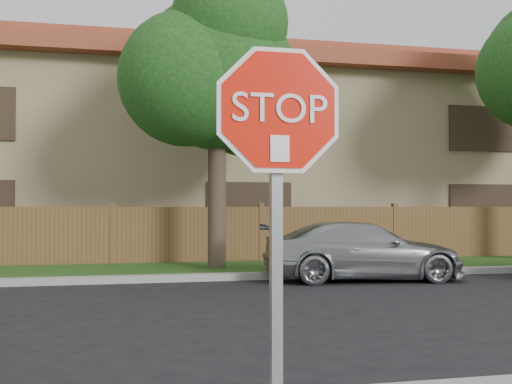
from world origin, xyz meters
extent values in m
cube|color=gray|center=(0.00, 8.15, 0.07)|extent=(70.00, 0.30, 0.15)
cube|color=#1E4714|center=(0.00, 9.80, 0.06)|extent=(70.00, 3.00, 0.12)
cube|color=brown|center=(0.00, 11.40, 0.80)|extent=(70.00, 0.12, 1.60)
cube|color=#9C8961|center=(0.00, 17.00, 3.00)|extent=(34.00, 8.00, 6.00)
cube|color=brown|center=(0.00, 17.00, 6.25)|extent=(35.20, 9.20, 0.50)
cube|color=brown|center=(0.00, 17.00, 6.85)|extent=(33.00, 5.50, 0.70)
cylinder|color=#382B21|center=(2.50, 9.70, 1.96)|extent=(0.44, 0.44, 3.92)
sphere|color=#123D13|center=(2.50, 9.70, 4.90)|extent=(3.80, 3.80, 3.80)
sphere|color=#123D13|center=(3.40, 10.00, 4.34)|extent=(3.00, 3.00, 3.00)
sphere|color=#123D13|center=(1.70, 9.30, 4.62)|extent=(3.20, 3.20, 3.20)
sphere|color=#123D13|center=(2.70, 9.10, 5.95)|extent=(2.80, 2.80, 2.80)
cube|color=gray|center=(1.14, -1.44, 1.25)|extent=(0.06, 0.06, 2.30)
cylinder|color=white|center=(1.14, -1.50, 2.15)|extent=(1.01, 0.02, 1.01)
cylinder|color=red|center=(1.14, -1.51, 2.15)|extent=(0.93, 0.02, 0.93)
cube|color=white|center=(1.14, -1.53, 1.93)|extent=(0.11, 0.00, 0.15)
imported|color=#9C9FA3|center=(5.38, 7.50, 0.64)|extent=(4.54, 2.21, 1.27)
camera|label=1|loc=(0.29, -4.77, 1.60)|focal=42.00mm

